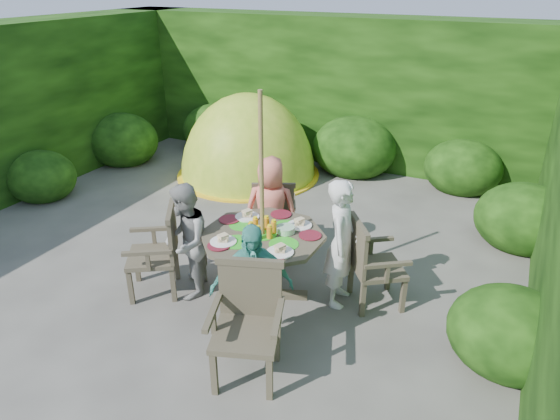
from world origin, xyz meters
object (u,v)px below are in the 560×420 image
at_px(garden_chair_back, 274,212).
at_px(child_front, 252,289).
at_px(garden_chair_right, 371,263).
at_px(garden_chair_front, 248,320).
at_px(parasol_pole, 262,203).
at_px(child_right, 342,243).
at_px(garden_chair_left, 159,250).
at_px(child_left, 186,242).
at_px(dome_tent, 248,175).
at_px(child_back, 271,210).
at_px(patio_table, 263,244).

relative_size(garden_chair_back, child_front, 0.69).
height_order(garden_chair_right, garden_chair_front, garden_chair_front).
height_order(parasol_pole, garden_chair_back, parasol_pole).
bearing_deg(garden_chair_right, child_front, 111.39).
bearing_deg(child_right, parasol_pole, 102.75).
bearing_deg(garden_chair_left, parasol_pole, 77.84).
bearing_deg(child_left, dome_tent, 173.32).
bearing_deg(dome_tent, child_back, -47.00).
relative_size(garden_chair_back, child_left, 0.70).
relative_size(child_right, child_front, 1.08).
distance_m(garden_chair_right, child_back, 1.38).
xyz_separation_m(child_right, child_front, (-0.46, -1.03, -0.05)).
relative_size(patio_table, garden_chair_right, 1.83).
relative_size(child_left, child_front, 0.99).
distance_m(garden_chair_front, child_right, 1.36).
height_order(patio_table, dome_tent, dome_tent).
bearing_deg(patio_table, child_right, 21.07).
bearing_deg(child_front, child_back, 75.29).
height_order(garden_chair_front, child_left, child_left).
distance_m(patio_table, parasol_pole, 0.47).
height_order(patio_table, child_right, child_right).
distance_m(child_back, dome_tent, 2.88).
relative_size(patio_table, garden_chair_left, 1.79).
bearing_deg(patio_table, parasol_pole, -146.06).
relative_size(child_right, child_back, 1.06).
bearing_deg(parasol_pole, child_right, 21.14).
relative_size(parasol_pole, child_left, 1.76).
height_order(patio_table, garden_chair_back, patio_table).
xyz_separation_m(parasol_pole, garden_chair_front, (0.40, -1.02, -0.58)).
bearing_deg(dome_tent, patio_table, -50.05).
bearing_deg(child_left, child_right, 85.15).
bearing_deg(parasol_pole, child_back, 111.14).
xyz_separation_m(garden_chair_right, garden_chair_left, (-2.06, -0.76, 0.01)).
distance_m(garden_chair_right, child_right, 0.36).
distance_m(patio_table, garden_chair_right, 1.11).
distance_m(garden_chair_left, dome_tent, 3.57).
distance_m(child_right, child_back, 1.13).
relative_size(garden_chair_right, child_left, 0.73).
relative_size(parasol_pole, child_back, 1.71).
bearing_deg(garden_chair_left, child_front, 42.07).
distance_m(parasol_pole, child_left, 0.93).
distance_m(garden_chair_back, child_back, 0.35).
distance_m(child_right, dome_tent, 3.89).
relative_size(garden_chair_right, child_front, 0.72).
bearing_deg(garden_chair_front, child_back, 92.05).
distance_m(garden_chair_back, dome_tent, 2.56).
height_order(child_back, child_front, child_back).
relative_size(child_right, child_left, 1.09).
relative_size(parasol_pole, garden_chair_front, 2.25).
bearing_deg(child_front, garden_chair_left, 128.67).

